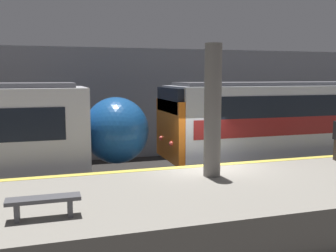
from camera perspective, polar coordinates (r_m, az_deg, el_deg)
name	(u,v)px	position (r m, az deg, el deg)	size (l,w,h in m)	color
ground_plane	(205,196)	(13.46, 5.34, -10.04)	(120.00, 120.00, 0.00)	#282623
platform	(239,203)	(11.19, 10.29, -10.89)	(40.00, 4.90, 1.08)	gray
station_rear_barrier	(152,103)	(19.40, -2.39, 3.33)	(50.00, 0.15, 5.32)	gray
support_pillar_near	(213,111)	(11.45, 6.50, 2.21)	(0.50, 0.50, 3.86)	slate
train_boxy	(328,123)	(18.92, 22.18, 0.46)	(15.16, 3.02, 3.74)	black
platform_bench	(44,202)	(8.66, -17.60, -10.53)	(1.50, 0.40, 0.45)	#4C4C51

